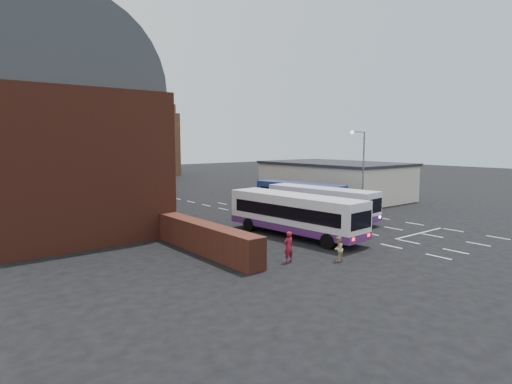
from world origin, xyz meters
TOP-DOWN VIEW (x-y plane):
  - ground at (0.00, 0.00)m, footprint 180.00×180.00m
  - railway_station at (-15.50, 21.00)m, footprint 12.00×28.00m
  - forecourt_wall at (-10.20, 2.00)m, footprint 1.20×10.00m
  - cream_building at (15.00, 14.00)m, footprint 10.40×16.40m
  - brick_terrace at (-6.00, 46.00)m, footprint 22.00×10.00m
  - castle_keep at (6.00, 66.00)m, footprint 22.00×22.00m
  - bus_white_outbound at (-2.84, 2.02)m, footprint 3.43×11.05m
  - bus_white_inbound at (3.36, 5.24)m, footprint 3.50×10.31m
  - bus_blue at (6.00, 10.55)m, footprint 3.66×9.79m
  - bus_red_double at (-1.60, 30.45)m, footprint 3.67×9.79m
  - street_lamp at (8.35, 5.03)m, footprint 1.50×0.64m
  - pedestrian_red at (-7.65, -2.54)m, footprint 0.64×0.42m
  - pedestrian_beige at (-5.32, -4.13)m, footprint 0.82×0.72m

SIDE VIEW (x-z plane):
  - ground at x=0.00m, z-range 0.00..0.00m
  - pedestrian_beige at x=-5.32m, z-range 0.00..1.42m
  - pedestrian_red at x=-7.65m, z-range 0.00..1.76m
  - forecourt_wall at x=-10.20m, z-range 0.00..1.80m
  - bus_blue at x=6.00m, z-range 0.24..2.84m
  - bus_white_inbound at x=3.36m, z-range 0.25..3.01m
  - bus_white_outbound at x=-2.84m, z-range 0.27..3.24m
  - bus_red_double at x=-1.60m, z-range 0.12..3.95m
  - cream_building at x=15.00m, z-range 0.03..4.28m
  - street_lamp at x=8.35m, z-range 0.79..8.45m
  - brick_terrace at x=-6.00m, z-range 0.00..11.00m
  - castle_keep at x=6.00m, z-range 0.00..12.00m
  - railway_station at x=-15.50m, z-range -0.36..15.64m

